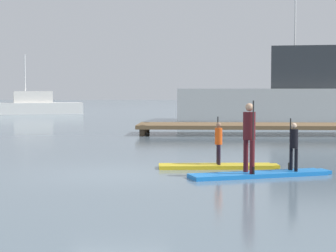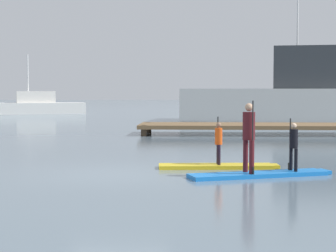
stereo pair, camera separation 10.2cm
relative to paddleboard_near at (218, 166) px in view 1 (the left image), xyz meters
name	(u,v)px [view 1 (the left image)]	position (x,y,z in m)	size (l,w,h in m)	color
ground_plane	(117,175)	(-2.55, -1.34, -0.05)	(240.00, 240.00, 0.00)	slate
paddleboard_near	(218,166)	(0.00, 0.00, 0.00)	(3.26, 0.95, 0.10)	gold
paddler_child_solo	(219,141)	(0.00, 0.01, 0.69)	(0.21, 0.40, 1.28)	black
paddleboard_far	(261,174)	(0.98, -1.47, 0.00)	(3.61, 1.82, 0.10)	blue
paddler_adult	(249,133)	(0.67, -1.59, 1.02)	(0.38, 0.50, 1.75)	#4C1419
paddler_child_front	(294,144)	(1.80, -1.16, 0.72)	(0.27, 0.39, 1.30)	black
fishing_boat_white_large	(300,96)	(6.55, 24.44, 1.65)	(16.37, 6.86, 13.74)	silver
fishing_boat_green_midground	(38,106)	(-14.65, 35.83, 0.71)	(7.80, 4.58, 5.30)	silver
floating_dock	(265,126)	(2.68, 12.22, 0.35)	(12.07, 3.08, 0.50)	brown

